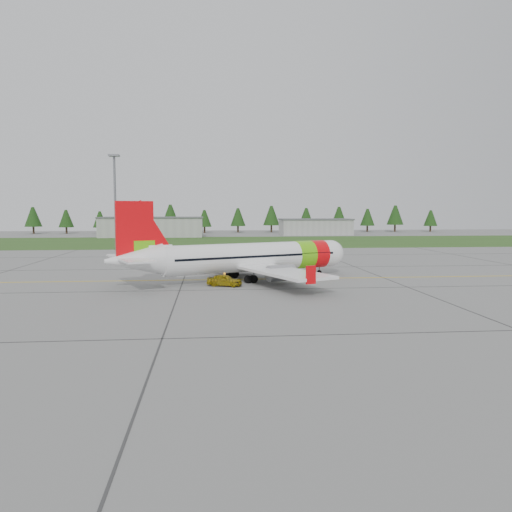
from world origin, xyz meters
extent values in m
plane|color=gray|center=(0.00, 0.00, 0.00)|extent=(320.00, 320.00, 0.00)
cylinder|color=white|center=(-6.41, 7.80, 2.77)|extent=(22.77, 12.28, 3.49)
sphere|color=white|center=(4.30, 12.33, 2.77)|extent=(3.49, 3.49, 3.49)
cone|color=white|center=(-20.00, 2.04, 3.09)|extent=(7.13, 5.65, 3.49)
cube|color=black|center=(4.54, 12.44, 3.09)|extent=(2.22, 2.70, 0.50)
cylinder|color=#68CF0F|center=(0.18, 10.59, 2.77)|extent=(3.53, 4.19, 3.57)
cylinder|color=red|center=(2.15, 11.43, 2.77)|extent=(3.20, 4.05, 3.57)
cube|color=white|center=(-6.82, 7.62, 1.79)|extent=(15.69, 28.27, 0.32)
cube|color=red|center=(-13.19, 20.37, 2.28)|extent=(1.05, 0.57, 1.79)
cube|color=red|center=(-2.10, -5.82, 2.28)|extent=(1.05, 0.57, 1.79)
cylinder|color=gray|center=(-7.51, 12.68, 1.30)|extent=(3.70, 2.99, 1.88)
cylinder|color=gray|center=(-3.67, 3.62, 1.30)|extent=(3.70, 2.99, 1.88)
cube|color=red|center=(-19.83, 2.11, 6.08)|extent=(3.91, 1.90, 6.80)
cube|color=#68CF0F|center=(-18.93, 2.49, 4.11)|extent=(2.29, 1.25, 2.15)
cube|color=white|center=(-20.41, 1.87, 3.31)|extent=(6.65, 10.59, 0.20)
cylinder|color=slate|center=(2.65, 11.63, 0.63)|extent=(0.16, 0.16, 1.25)
cylinder|color=black|center=(2.65, 11.63, 0.30)|extent=(0.66, 0.47, 0.61)
cylinder|color=slate|center=(-8.62, 9.58, 0.85)|extent=(0.20, 0.20, 1.70)
cylinder|color=black|center=(-8.95, 9.44, 0.47)|extent=(1.01, 0.73, 0.93)
cylinder|color=slate|center=(-6.67, 4.97, 0.85)|extent=(0.20, 0.20, 1.70)
cylinder|color=black|center=(-7.00, 4.83, 0.47)|extent=(1.01, 0.73, 0.93)
imported|color=yellow|center=(-10.15, 2.69, 1.96)|extent=(1.80, 1.94, 3.93)
imported|color=silver|center=(-22.97, 54.15, 2.23)|extent=(1.90, 1.84, 4.45)
cube|color=#30561E|center=(0.00, 82.00, 0.01)|extent=(320.00, 50.00, 0.03)
cube|color=gold|center=(0.00, 8.00, 0.01)|extent=(120.00, 0.25, 0.02)
cube|color=#A8A8A3|center=(-30.00, 110.00, 3.00)|extent=(32.00, 14.00, 6.00)
cube|color=#A8A8A3|center=(25.00, 118.00, 2.60)|extent=(24.00, 12.00, 5.20)
cylinder|color=slate|center=(-32.00, 58.00, 10.00)|extent=(0.50, 0.50, 20.00)
camera|label=1|loc=(-11.85, -52.75, 8.47)|focal=35.00mm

